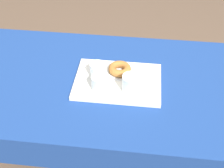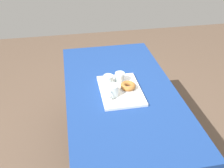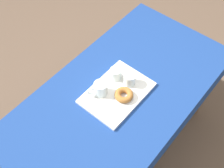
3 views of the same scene
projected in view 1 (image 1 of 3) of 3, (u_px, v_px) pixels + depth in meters
name	position (u px, v px, depth m)	size (l,w,h in m)	color
ground_plane	(113.00, 168.00, 2.02)	(6.00, 6.00, 0.00)	brown
dining_table	(113.00, 96.00, 1.57)	(1.54, 0.82, 0.76)	navy
serving_tray	(118.00, 81.00, 1.49)	(0.42, 0.30, 0.02)	white
tea_mug_left	(131.00, 84.00, 1.40)	(0.12, 0.08, 0.09)	silver
water_glass_near	(98.00, 71.00, 1.48)	(0.07, 0.07, 0.08)	silver
water_glass_far	(99.00, 84.00, 1.42)	(0.07, 0.07, 0.08)	silver
donut_plate_left	(120.00, 72.00, 1.53)	(0.12, 0.12, 0.01)	silver
sugar_donut_left	(120.00, 69.00, 1.51)	(0.11, 0.11, 0.04)	#A3662D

